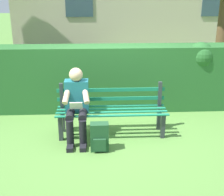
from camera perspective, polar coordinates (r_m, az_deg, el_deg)
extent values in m
plane|color=#517F38|center=(5.24, -0.06, -6.82)|extent=(60.00, 60.00, 0.00)
cube|color=#2D3338|center=(5.11, 9.52, -5.19)|extent=(0.07, 0.07, 0.43)
cube|color=#2D3338|center=(5.03, -9.60, -5.59)|extent=(0.07, 0.07, 0.43)
cube|color=#2D3338|center=(5.40, 8.81, -3.74)|extent=(0.07, 0.07, 0.43)
cube|color=#2D3338|center=(5.33, -9.23, -4.10)|extent=(0.07, 0.07, 0.43)
cube|color=#197251|center=(5.26, -0.17, -1.53)|extent=(1.84, 0.06, 0.02)
cube|color=#197251|center=(5.13, -0.10, -2.10)|extent=(1.84, 0.06, 0.02)
cube|color=#197251|center=(5.00, -0.02, -2.70)|extent=(1.84, 0.06, 0.02)
cube|color=#197251|center=(4.87, 0.07, -3.33)|extent=(1.84, 0.06, 0.02)
cube|color=#2D3338|center=(5.28, 8.97, 0.84)|extent=(0.06, 0.06, 0.42)
cube|color=#2D3338|center=(5.21, -9.45, 0.54)|extent=(0.06, 0.06, 0.42)
cube|color=#197251|center=(5.20, -0.17, -0.13)|extent=(1.84, 0.02, 0.06)
cube|color=#197251|center=(5.15, -0.17, 1.54)|extent=(1.84, 0.02, 0.06)
cube|color=#1E6672|center=(4.99, -6.62, 0.46)|extent=(0.38, 0.22, 0.52)
sphere|color=#D8AD8C|center=(4.87, -6.80, 4.37)|extent=(0.22, 0.22, 0.22)
cylinder|color=black|center=(4.88, -5.48, -3.00)|extent=(0.13, 0.42, 0.13)
cylinder|color=black|center=(4.89, -7.82, -3.03)|extent=(0.13, 0.42, 0.13)
cylinder|color=black|center=(4.79, -5.48, -6.65)|extent=(0.12, 0.12, 0.45)
cylinder|color=black|center=(4.80, -7.89, -6.67)|extent=(0.12, 0.12, 0.45)
cube|color=black|center=(4.80, -5.45, -9.08)|extent=(0.10, 0.24, 0.07)
cube|color=black|center=(4.82, -7.86, -9.10)|extent=(0.10, 0.24, 0.07)
cylinder|color=#D8AD8C|center=(4.83, -4.97, 0.63)|extent=(0.14, 0.32, 0.26)
cylinder|color=#D8AD8C|center=(4.86, -8.51, 0.57)|extent=(0.14, 0.32, 0.26)
cube|color=white|center=(4.78, -6.76, -1.45)|extent=(0.20, 0.07, 0.13)
cube|color=#265B28|center=(6.16, -1.21, 3.77)|extent=(6.28, 0.60, 1.31)
sphere|color=#265B28|center=(6.31, 16.31, 7.63)|extent=(0.54, 0.54, 0.54)
sphere|color=#265B28|center=(6.28, -15.83, 7.02)|extent=(0.48, 0.48, 0.48)
cylinder|color=brown|center=(8.14, 20.15, 11.68)|extent=(0.31, 0.31, 2.75)
cube|color=#1E4728|center=(4.67, -2.36, -7.29)|extent=(0.28, 0.16, 0.45)
cube|color=#1E4728|center=(4.62, -2.33, -8.85)|extent=(0.19, 0.04, 0.20)
cylinder|color=#1E4728|center=(4.74, -1.37, -6.51)|extent=(0.04, 0.04, 0.27)
cylinder|color=#1E4728|center=(4.74, -3.39, -6.54)|extent=(0.04, 0.04, 0.27)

